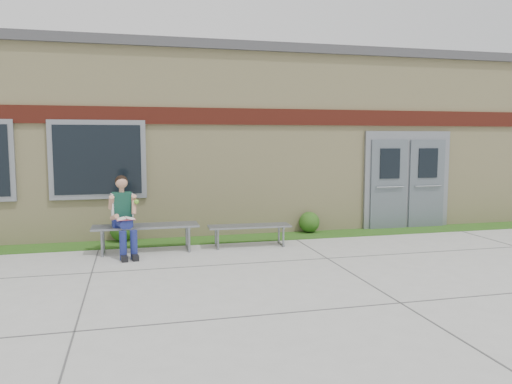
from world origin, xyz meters
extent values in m
plane|color=#9E9E99|center=(0.00, 0.00, 0.00)|extent=(80.00, 80.00, 0.00)
cube|color=#194B14|center=(0.00, 2.60, 0.01)|extent=(16.00, 0.80, 0.02)
cube|color=beige|center=(0.00, 6.00, 2.00)|extent=(16.00, 6.00, 4.00)
cube|color=#3F3F42|center=(0.00, 6.00, 4.10)|extent=(16.20, 6.20, 0.20)
cube|color=maroon|center=(0.00, 2.97, 2.60)|extent=(16.00, 0.06, 0.35)
cube|color=gray|center=(-3.00, 2.96, 1.70)|extent=(1.90, 0.08, 1.60)
cube|color=black|center=(-3.00, 2.92, 1.70)|extent=(1.70, 0.04, 1.40)
cube|color=gray|center=(4.00, 2.96, 1.15)|extent=(2.20, 0.08, 2.30)
cube|color=#566067|center=(3.50, 2.91, 1.05)|extent=(0.92, 0.06, 2.10)
cube|color=#566067|center=(4.50, 2.91, 1.05)|extent=(0.92, 0.06, 2.10)
cube|color=gray|center=(-2.11, 1.84, 0.49)|extent=(1.96, 0.55, 0.04)
cube|color=gray|center=(-2.90, 1.84, 0.22)|extent=(0.05, 0.54, 0.45)
cube|color=gray|center=(-1.33, 1.84, 0.22)|extent=(0.05, 0.54, 0.45)
cube|color=gray|center=(-0.11, 1.84, 0.41)|extent=(1.64, 0.52, 0.03)
cube|color=gray|center=(-0.76, 1.84, 0.18)|extent=(0.06, 0.45, 0.37)
cube|color=gray|center=(0.54, 1.84, 0.18)|extent=(0.06, 0.45, 0.37)
cube|color=navy|center=(-2.53, 1.78, 0.59)|extent=(0.39, 0.30, 0.17)
cube|color=#0E3527|center=(-2.53, 1.76, 0.91)|extent=(0.36, 0.26, 0.48)
sphere|color=tan|center=(-2.53, 1.75, 1.33)|extent=(0.25, 0.25, 0.22)
sphere|color=black|center=(-2.53, 1.77, 1.35)|extent=(0.26, 0.26, 0.23)
cylinder|color=navy|center=(-2.58, 1.50, 0.61)|extent=(0.22, 0.45, 0.16)
cylinder|color=navy|center=(-2.40, 1.53, 0.61)|extent=(0.22, 0.45, 0.16)
cylinder|color=navy|center=(-2.52, 1.26, 0.26)|extent=(0.12, 0.12, 0.52)
cylinder|color=navy|center=(-2.34, 1.29, 0.26)|extent=(0.12, 0.12, 0.52)
cube|color=black|center=(-2.51, 1.19, 0.05)|extent=(0.15, 0.28, 0.10)
cube|color=black|center=(-2.33, 1.22, 0.05)|extent=(0.15, 0.28, 0.10)
cylinder|color=tan|center=(-2.71, 1.67, 0.97)|extent=(0.13, 0.24, 0.27)
cylinder|color=tan|center=(-2.33, 1.73, 0.97)|extent=(0.13, 0.24, 0.27)
cube|color=white|center=(-2.47, 1.40, 0.72)|extent=(0.35, 0.28, 0.02)
cube|color=#C94B5E|center=(-2.47, 1.40, 0.70)|extent=(0.35, 0.29, 0.01)
sphere|color=#6BB32F|center=(-2.27, 1.60, 0.98)|extent=(0.09, 0.09, 0.09)
sphere|color=#194B14|center=(-2.57, 2.85, 0.26)|extent=(0.48, 0.48, 0.48)
sphere|color=#194B14|center=(1.52, 2.85, 0.25)|extent=(0.47, 0.47, 0.47)
camera|label=1|loc=(-2.33, -7.63, 2.12)|focal=35.00mm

